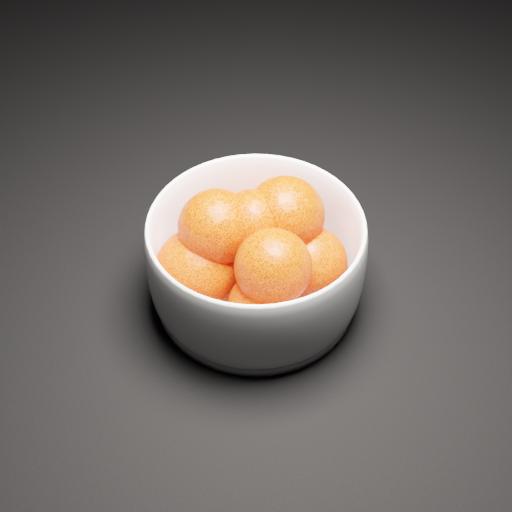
% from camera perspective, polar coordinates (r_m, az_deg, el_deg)
% --- Properties ---
extents(ground, '(3.00, 3.00, 0.00)m').
position_cam_1_polar(ground, '(0.83, 9.69, 8.20)').
color(ground, black).
rests_on(ground, ground).
extents(bowl, '(0.19, 0.19, 0.09)m').
position_cam_1_polar(bowl, '(0.62, 0.00, -0.30)').
color(bowl, silver).
rests_on(bowl, ground).
extents(orange_pile, '(0.16, 0.15, 0.11)m').
position_cam_1_polar(orange_pile, '(0.61, -0.18, 0.48)').
color(orange_pile, '#F4300D').
rests_on(orange_pile, bowl).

